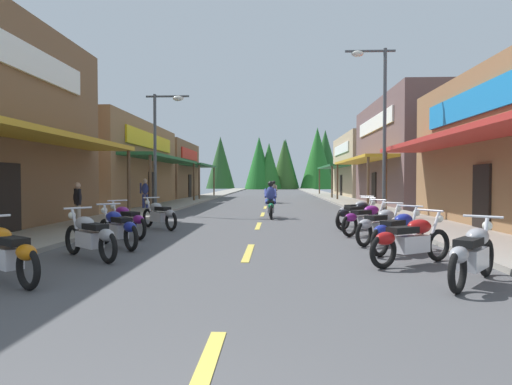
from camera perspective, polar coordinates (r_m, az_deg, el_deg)
ground at (r=33.78m, az=1.51°, el=-1.20°), size 9.12×94.70×0.10m
sidewalk_left at (r=34.37m, az=-8.19°, el=-0.98°), size 2.46×94.70×0.12m
sidewalk_right at (r=34.17m, az=11.27°, el=-1.01°), size 2.46×94.70×0.12m
centerline_dashes at (r=35.83m, az=1.57°, el=-0.95°), size 0.16×68.45×0.01m
storefront_left_middle at (r=29.08m, az=-20.95°, el=3.38°), size 9.76×13.06×5.11m
storefront_left_far at (r=40.52m, az=-14.06°, el=2.80°), size 9.75×9.75×4.95m
storefront_right_middle at (r=30.63m, az=21.46°, el=4.78°), size 8.81×13.12×6.72m
storefront_right_far at (r=44.48m, az=15.49°, el=3.30°), size 8.94×12.45×5.92m
streetlamp_left at (r=20.96m, az=-12.09°, el=7.21°), size 1.99×0.30×5.56m
streetlamp_right at (r=18.61m, az=15.46°, el=10.15°), size 1.99×0.30×6.86m
motorcycle_parked_right_0 at (r=7.60m, az=26.18°, el=-7.05°), size 1.42×1.73×1.04m
motorcycle_parked_right_1 at (r=8.89m, az=19.36°, el=-5.73°), size 1.86×1.23×1.04m
motorcycle_parked_right_2 at (r=10.23m, az=17.87°, el=-4.76°), size 1.59×1.58×1.04m
motorcycle_parked_right_3 at (r=11.54m, az=15.82°, el=-4.02°), size 1.61×1.56×1.04m
motorcycle_parked_right_4 at (r=13.33m, az=14.05°, el=-3.26°), size 1.72×1.43×1.04m
motorcycle_parked_right_5 at (r=14.89m, az=12.99°, el=-2.74°), size 1.71×1.44×1.04m
motorcycle_parked_right_6 at (r=16.17m, az=12.91°, el=-2.40°), size 1.72×1.43×1.04m
motorcycle_parked_left_0 at (r=7.96m, az=-29.57°, el=-6.70°), size 1.81×1.31×1.04m
motorcycle_parked_left_1 at (r=9.63m, az=-20.63°, el=-5.18°), size 1.69×1.47×1.04m
motorcycle_parked_left_2 at (r=11.03m, az=-17.42°, el=-4.30°), size 1.54×1.63×1.04m
motorcycle_parked_left_3 at (r=12.88m, az=-16.38°, el=-3.44°), size 1.62×1.55×1.04m
motorcycle_parked_left_4 at (r=14.85m, az=-12.36°, el=-2.75°), size 1.57×1.59×1.04m
rider_cruising_lead at (r=18.67m, az=1.89°, el=-1.32°), size 0.60×2.14×1.57m
rider_cruising_trailing at (r=31.05m, az=2.30°, el=-0.15°), size 0.61×2.14×1.57m
pedestrian_by_shop at (r=24.41m, az=-14.12°, el=0.07°), size 0.57×0.26×1.68m
pedestrian_browsing at (r=15.63m, az=-22.03°, el=-1.19°), size 0.43×0.45×1.53m
treeline_backdrop at (r=81.53m, az=3.90°, el=4.00°), size 25.67×11.20×11.08m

